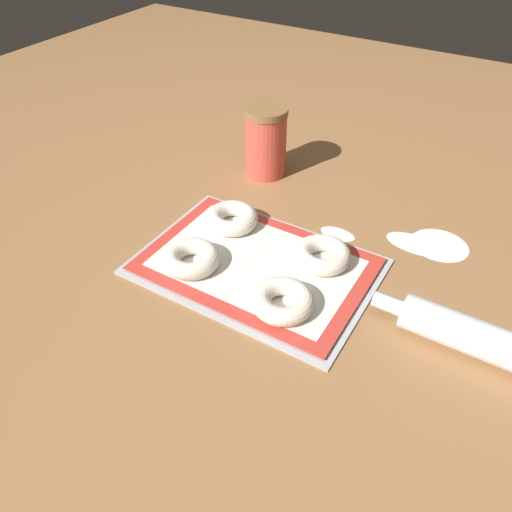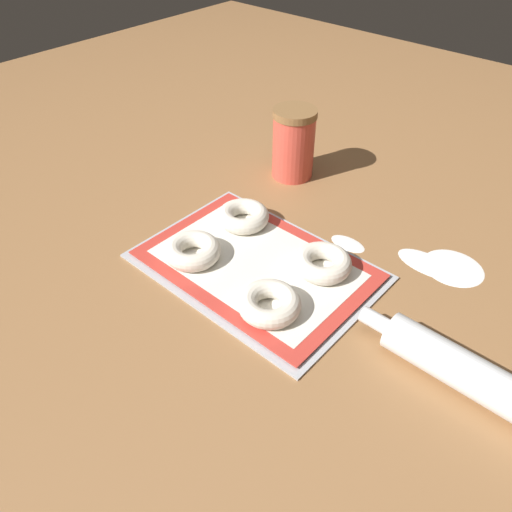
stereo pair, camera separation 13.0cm
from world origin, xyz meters
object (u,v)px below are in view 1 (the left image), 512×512
object	(u,v)px
baking_tray	(256,266)
bagel_front_left	(191,258)
bagel_front_right	(283,301)
bagel_back_left	(232,218)
bagel_back_right	(322,255)
rolling_pin	(506,349)
flour_canister	(266,141)

from	to	relation	value
baking_tray	bagel_front_left	bearing A→B (deg)	-145.67
baking_tray	bagel_front_right	distance (m)	0.13
bagel_back_left	bagel_back_right	distance (m)	0.21
bagel_front_right	rolling_pin	distance (m)	0.34
rolling_pin	baking_tray	bearing A→B (deg)	-179.33
bagel_back_left	flour_canister	size ratio (longest dim) A/B	0.65
flour_canister	bagel_back_left	bearing A→B (deg)	-76.37
flour_canister	bagel_front_right	bearing A→B (deg)	-56.22
baking_tray	rolling_pin	distance (m)	0.43
bagel_front_right	bagel_back_right	xyz separation A→B (m)	(0.01, 0.14, 0.00)
bagel_back_right	bagel_back_left	bearing A→B (deg)	177.06
bagel_back_right	flour_canister	size ratio (longest dim) A/B	0.65
bagel_back_right	flour_canister	world-z (taller)	flour_canister
baking_tray	bagel_front_left	world-z (taller)	bagel_front_left
rolling_pin	bagel_back_left	bearing A→B (deg)	172.46
bagel_front_right	rolling_pin	world-z (taller)	rolling_pin
bagel_front_right	flour_canister	xyz separation A→B (m)	(-0.26, 0.38, 0.05)
baking_tray	bagel_back_left	size ratio (longest dim) A/B	4.08
bagel_back_left	bagel_back_right	xyz separation A→B (m)	(0.21, -0.01, 0.00)
bagel_front_right	bagel_front_left	bearing A→B (deg)	177.25
bagel_front_right	bagel_back_left	distance (m)	0.25
bagel_back_left	baking_tray	bearing A→B (deg)	-36.46
baking_tray	rolling_pin	world-z (taller)	rolling_pin
bagel_front_left	rolling_pin	xyz separation A→B (m)	(0.53, 0.07, 0.00)
bagel_front_left	flour_canister	bearing A→B (deg)	99.22
bagel_front_left	bagel_front_right	size ratio (longest dim) A/B	1.00
bagel_front_left	bagel_back_right	world-z (taller)	same
bagel_back_left	flour_canister	distance (m)	0.24
bagel_front_left	bagel_back_left	size ratio (longest dim) A/B	1.00
flour_canister	rolling_pin	bearing A→B (deg)	-27.02
bagel_front_left	bagel_back_left	distance (m)	0.14
bagel_front_left	bagel_front_right	world-z (taller)	same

